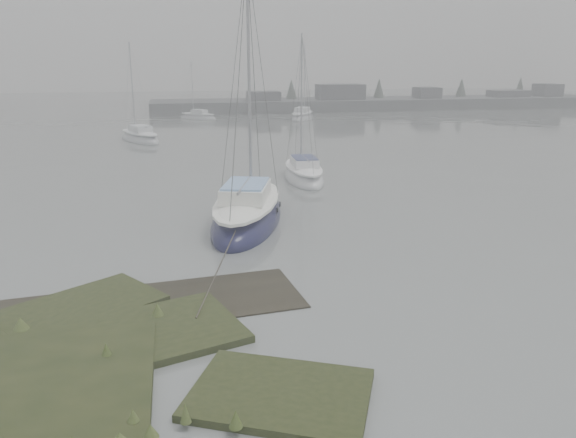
{
  "coord_description": "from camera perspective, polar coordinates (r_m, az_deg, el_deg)",
  "views": [
    {
      "loc": [
        -1.29,
        -10.1,
        6.53
      ],
      "look_at": [
        1.98,
        6.01,
        1.8
      ],
      "focal_mm": 35.0,
      "sensor_mm": 36.0,
      "label": 1
    }
  ],
  "objects": [
    {
      "name": "sailboat_white",
      "position": [
        31.38,
        1.58,
        4.51
      ],
      "size": [
        2.23,
        6.07,
        8.45
      ],
      "rotation": [
        0.0,
        0.0,
        -0.04
      ],
      "color": "silver",
      "rests_on": "ground"
    },
    {
      "name": "sailboat_far_b",
      "position": [
        63.08,
        1.48,
        10.33
      ],
      "size": [
        4.6,
        6.33,
        8.61
      ],
      "rotation": [
        0.0,
        0.0,
        -0.48
      ],
      "color": "#A1A5AA",
      "rests_on": "ground"
    },
    {
      "name": "sailboat_far_c",
      "position": [
        64.18,
        -9.13,
        10.19
      ],
      "size": [
        4.67,
        4.33,
        6.78
      ],
      "rotation": [
        0.0,
        0.0,
        0.86
      ],
      "color": "#B9BDC4",
      "rests_on": "ground"
    },
    {
      "name": "ground",
      "position": [
        40.65,
        -9.57,
        6.57
      ],
      "size": [
        160.0,
        160.0,
        0.0
      ],
      "primitive_type": "plane",
      "color": "slate",
      "rests_on": "ground"
    },
    {
      "name": "far_shoreline",
      "position": [
        77.51,
        10.05,
        11.6
      ],
      "size": [
        60.0,
        8.0,
        4.15
      ],
      "color": "#4C4F51",
      "rests_on": "ground"
    },
    {
      "name": "sailboat_main",
      "position": [
        23.1,
        -4.13,
        0.48
      ],
      "size": [
        4.78,
        8.35,
        11.2
      ],
      "rotation": [
        0.0,
        0.0,
        -0.29
      ],
      "color": "#111133",
      "rests_on": "ground"
    },
    {
      "name": "sailboat_far_a",
      "position": [
        47.75,
        -14.81,
        7.97
      ],
      "size": [
        4.36,
        6.19,
        8.37
      ],
      "rotation": [
        0.0,
        0.0,
        0.46
      ],
      "color": "#ACB1B7",
      "rests_on": "ground"
    }
  ]
}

